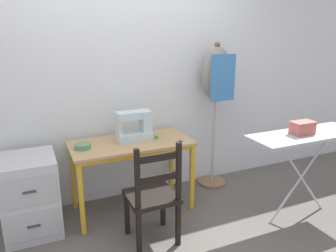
# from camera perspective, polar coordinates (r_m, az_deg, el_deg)

# --- Properties ---
(ground_plane) EXTENTS (14.00, 14.00, 0.00)m
(ground_plane) POSITION_cam_1_polar(r_m,az_deg,el_deg) (3.20, -4.45, -16.35)
(ground_plane) COLOR #5B5651
(wall_back) EXTENTS (10.00, 0.05, 2.55)m
(wall_back) POSITION_cam_1_polar(r_m,az_deg,el_deg) (3.34, -8.61, 8.35)
(wall_back) COLOR silver
(wall_back) RESTS_ON ground_plane
(sewing_table) EXTENTS (1.15, 0.57, 0.71)m
(sewing_table) POSITION_cam_1_polar(r_m,az_deg,el_deg) (3.16, -6.34, -4.27)
(sewing_table) COLOR tan
(sewing_table) RESTS_ON ground_plane
(sewing_machine) EXTENTS (0.34, 0.19, 0.31)m
(sewing_machine) POSITION_cam_1_polar(r_m,az_deg,el_deg) (3.16, -5.64, -0.05)
(sewing_machine) COLOR silver
(sewing_machine) RESTS_ON sewing_table
(fabric_bowl) EXTENTS (0.15, 0.15, 0.04)m
(fabric_bowl) POSITION_cam_1_polar(r_m,az_deg,el_deg) (3.04, -14.68, -3.39)
(fabric_bowl) COLOR #56895B
(fabric_bowl) RESTS_ON sewing_table
(scissors) EXTENTS (0.12, 0.04, 0.01)m
(scissors) POSITION_cam_1_polar(r_m,az_deg,el_deg) (3.14, 2.57, -2.62)
(scissors) COLOR silver
(scissors) RESTS_ON sewing_table
(thread_spool_near_machine) EXTENTS (0.04, 0.04, 0.04)m
(thread_spool_near_machine) POSITION_cam_1_polar(r_m,az_deg,el_deg) (3.20, -2.04, -1.92)
(thread_spool_near_machine) COLOR green
(thread_spool_near_machine) RESTS_ON sewing_table
(wooden_chair) EXTENTS (0.40, 0.38, 0.91)m
(wooden_chair) POSITION_cam_1_polar(r_m,az_deg,el_deg) (2.74, -2.66, -12.18)
(wooden_chair) COLOR black
(wooden_chair) RESTS_ON ground_plane
(filing_cabinet) EXTENTS (0.46, 0.53, 0.70)m
(filing_cabinet) POSITION_cam_1_polar(r_m,az_deg,el_deg) (3.15, -22.81, -11.03)
(filing_cabinet) COLOR #B7B7BC
(filing_cabinet) RESTS_ON ground_plane
(dress_form) EXTENTS (0.35, 0.32, 1.61)m
(dress_form) POSITION_cam_1_polar(r_m,az_deg,el_deg) (3.58, 8.36, 7.71)
(dress_form) COLOR #846647
(dress_form) RESTS_ON ground_plane
(ironing_board) EXTENTS (1.10, 0.38, 0.84)m
(ironing_board) POSITION_cam_1_polar(r_m,az_deg,el_deg) (3.21, 22.90, -1.97)
(ironing_board) COLOR #ADB2B7
(ironing_board) RESTS_ON ground_plane
(storage_box) EXTENTS (0.21, 0.13, 0.12)m
(storage_box) POSITION_cam_1_polar(r_m,az_deg,el_deg) (3.15, 22.37, -0.28)
(storage_box) COLOR #AD564C
(storage_box) RESTS_ON ironing_board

